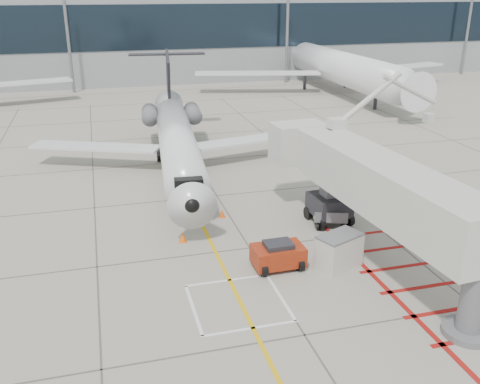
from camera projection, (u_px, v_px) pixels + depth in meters
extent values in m
plane|color=gray|center=(273.00, 285.00, 25.20)|extent=(260.00, 260.00, 0.00)
cone|color=#EF5C0C|center=(183.00, 237.00, 29.43)|extent=(0.40, 0.40, 0.56)
cone|color=#F84F0D|center=(222.00, 213.00, 32.60)|extent=(0.35, 0.35, 0.49)
cube|color=gray|center=(197.00, 27.00, 88.20)|extent=(180.00, 28.00, 14.00)
cube|color=black|center=(216.00, 26.00, 75.18)|extent=(180.00, 0.10, 6.00)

